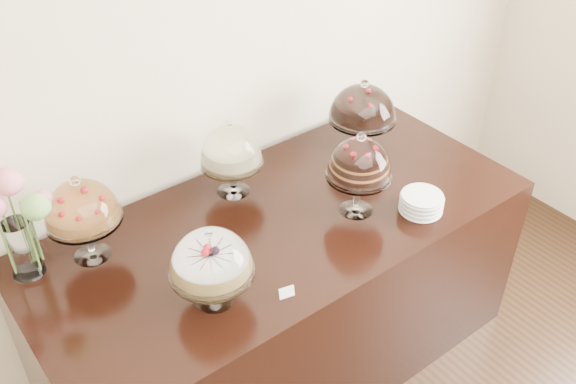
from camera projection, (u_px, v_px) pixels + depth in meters
wall_back at (136, 67)px, 2.59m from camera, size 5.00×0.04×3.00m
display_counter at (282, 294)px, 3.02m from camera, size 2.20×1.00×0.90m
cake_stand_sugar_sponge at (211, 258)px, 2.26m from camera, size 0.31×0.31×0.35m
cake_stand_choco_layer at (360, 162)px, 2.66m from camera, size 0.28×0.28×0.40m
cake_stand_cheesecake at (231, 149)px, 2.79m from camera, size 0.28×0.28×0.38m
cake_stand_dark_choco at (363, 106)px, 3.07m from camera, size 0.33×0.33×0.38m
cake_stand_fruit_tart at (81, 206)px, 2.43m from camera, size 0.30×0.30×0.39m
flower_vase at (14, 220)px, 2.34m from camera, size 0.31×0.29×0.43m
plate_stack at (421, 203)px, 2.78m from camera, size 0.19×0.19×0.08m
price_card_left at (287, 292)px, 2.38m from camera, size 0.06×0.03×0.04m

